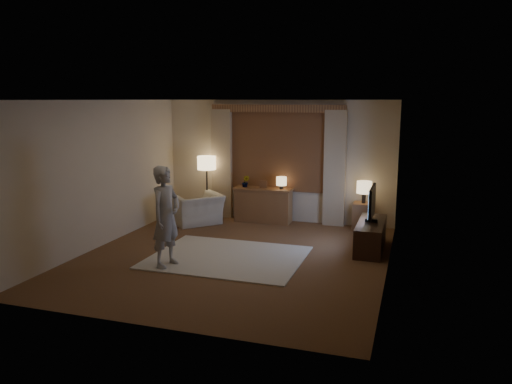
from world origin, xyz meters
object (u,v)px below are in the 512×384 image
at_px(sideboard, 263,206).
at_px(person, 166,216).
at_px(armchair, 197,209).
at_px(side_table, 363,216).
at_px(tv_stand, 371,236).

height_order(sideboard, person, person).
height_order(armchair, side_table, armchair).
bearing_deg(person, sideboard, 0.76).
bearing_deg(side_table, sideboard, 178.65).
distance_m(sideboard, tv_stand, 2.76).
bearing_deg(tv_stand, sideboard, 150.28).
bearing_deg(person, armchair, 25.68).
bearing_deg(armchair, side_table, 141.99).
distance_m(sideboard, person, 3.36).
bearing_deg(tv_stand, person, -147.28).
xyz_separation_m(sideboard, tv_stand, (2.39, -1.37, -0.10)).
relative_size(armchair, tv_stand, 0.70).
height_order(sideboard, armchair, sideboard).
distance_m(tv_stand, person, 3.58).
relative_size(armchair, side_table, 1.75).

